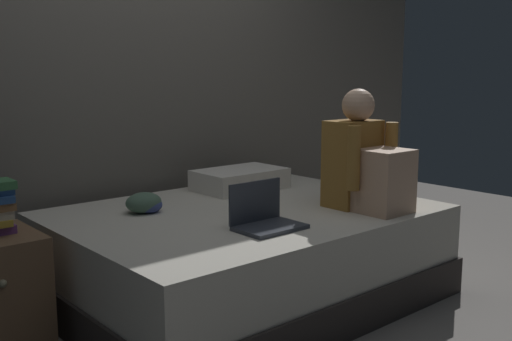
% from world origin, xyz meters
% --- Properties ---
extents(ground_plane, '(8.00, 8.00, 0.00)m').
position_xyz_m(ground_plane, '(0.00, 0.00, 0.00)').
color(ground_plane, gray).
extents(wall_back, '(5.60, 0.10, 2.70)m').
position_xyz_m(wall_back, '(0.00, 1.20, 1.35)').
color(wall_back, slate).
rests_on(wall_back, ground_plane).
extents(bed, '(2.00, 1.50, 0.51)m').
position_xyz_m(bed, '(0.20, 0.30, 0.25)').
color(bed, '#332D2B').
rests_on(bed, ground_plane).
extents(person_sitting, '(0.39, 0.44, 0.66)m').
position_xyz_m(person_sitting, '(0.71, -0.11, 0.76)').
color(person_sitting, olive).
rests_on(person_sitting, bed).
extents(laptop, '(0.32, 0.23, 0.22)m').
position_xyz_m(laptop, '(0.01, -0.06, 0.57)').
color(laptop, '#333842').
rests_on(laptop, bed).
extents(pillow, '(0.56, 0.36, 0.13)m').
position_xyz_m(pillow, '(0.53, 0.75, 0.58)').
color(pillow, silver).
rests_on(pillow, bed).
extents(clothes_pile, '(0.20, 0.17, 0.11)m').
position_xyz_m(clothes_pile, '(-0.26, 0.59, 0.56)').
color(clothes_pile, '#4C6B56').
rests_on(clothes_pile, bed).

